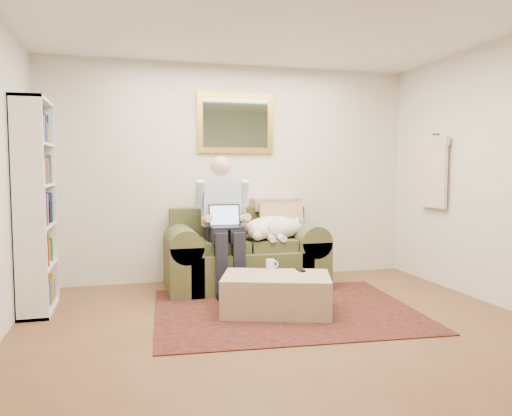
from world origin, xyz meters
name	(u,v)px	position (x,y,z in m)	size (l,w,h in m)	color
room_shell	(289,175)	(0.00, 0.35, 1.30)	(4.51, 5.00, 2.61)	brown
rug	(285,310)	(0.18, 0.98, 0.01)	(2.44, 1.96, 0.01)	black
sofa	(245,260)	(0.03, 2.02, 0.31)	(1.78, 0.90, 1.07)	brown
seated_man	(224,224)	(-0.23, 1.85, 0.75)	(0.59, 0.84, 1.49)	#8CAED8
laptop	(226,221)	(-0.23, 1.79, 0.78)	(0.34, 0.27, 0.25)	black
sleeping_dog	(274,228)	(0.35, 1.93, 0.68)	(0.73, 0.46, 0.27)	white
ottoman	(276,294)	(0.07, 0.91, 0.18)	(0.99, 0.63, 0.36)	tan
coffee_mug	(270,264)	(0.09, 1.18, 0.41)	(0.08, 0.08, 0.10)	white
tv_remote	(300,270)	(0.35, 1.03, 0.37)	(0.05, 0.15, 0.02)	black
bookshelf	(36,206)	(-2.10, 1.60, 1.00)	(0.28, 0.80, 2.00)	white
wall_mirror	(235,123)	(0.03, 2.47, 1.90)	(0.94, 0.04, 0.72)	gold
hanging_shirt	(433,169)	(2.19, 1.60, 1.35)	(0.06, 0.52, 0.90)	beige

